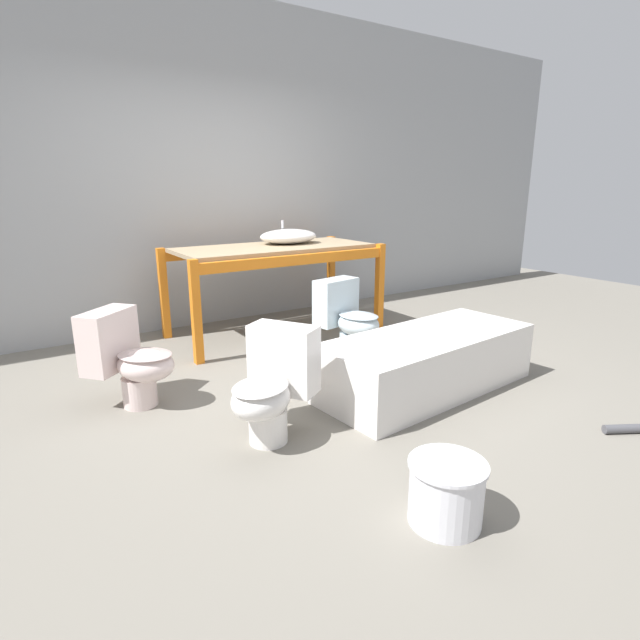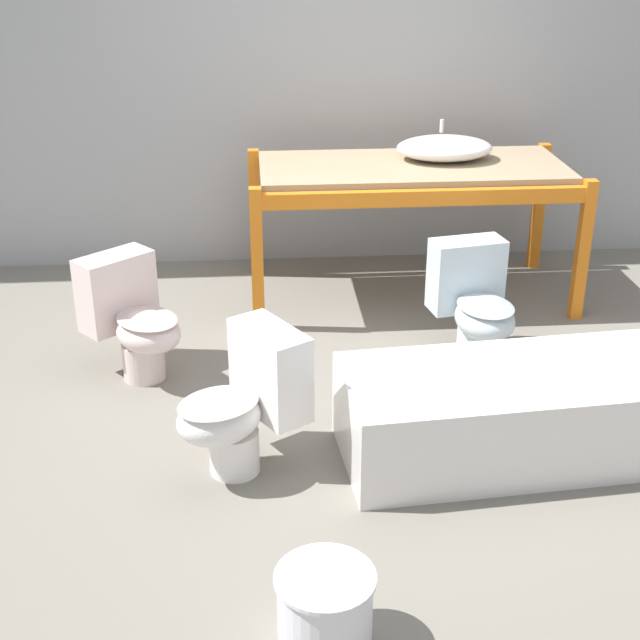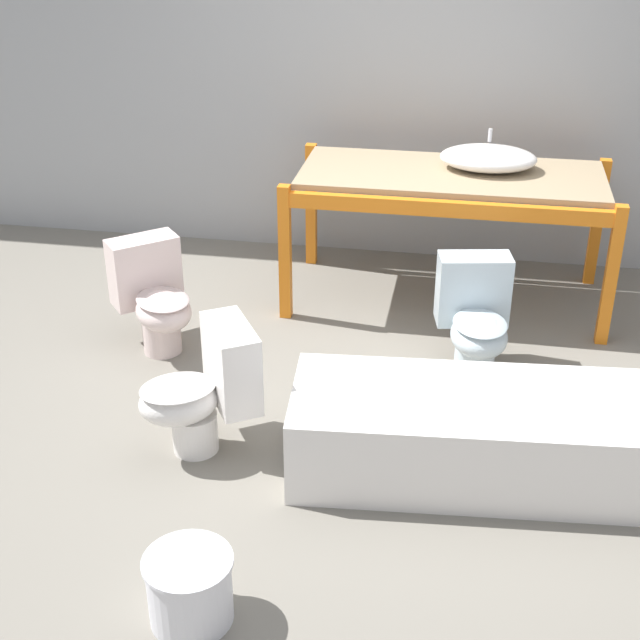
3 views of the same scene
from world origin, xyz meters
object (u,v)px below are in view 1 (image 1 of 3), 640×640
object	(u,v)px
bucket_white	(446,491)
bathtub_main	(427,358)
toilet_extra	(347,316)
sink_basin	(289,236)
toilet_near	(128,357)
toilet_far	(272,384)

from	to	relation	value
bucket_white	bathtub_main	bearing A→B (deg)	47.94
toilet_extra	bucket_white	bearing A→B (deg)	-126.58
sink_basin	bucket_white	distance (m)	3.30
sink_basin	bucket_white	world-z (taller)	sink_basin
toilet_near	toilet_far	distance (m)	1.08
sink_basin	bucket_white	size ratio (longest dim) A/B	1.74
toilet_near	toilet_far	size ratio (longest dim) A/B	0.99
toilet_near	bucket_white	bearing A→B (deg)	-108.20
toilet_near	toilet_extra	bearing A→B (deg)	-39.20
toilet_far	toilet_extra	bearing A→B (deg)	96.17
toilet_far	bucket_white	distance (m)	1.13
toilet_far	toilet_extra	size ratio (longest dim) A/B	1.02
bathtub_main	bucket_white	world-z (taller)	bathtub_main
bathtub_main	bucket_white	distance (m)	1.49
toilet_far	toilet_extra	distance (m)	1.58
bathtub_main	toilet_far	distance (m)	1.26
sink_basin	bathtub_main	bearing A→B (deg)	-90.00
sink_basin	toilet_near	bearing A→B (deg)	-150.24
bathtub_main	toilet_extra	distance (m)	0.96
bathtub_main	toilet_extra	size ratio (longest dim) A/B	2.64
bucket_white	toilet_far	bearing A→B (deg)	103.42
bathtub_main	sink_basin	bearing A→B (deg)	85.18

